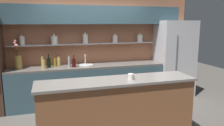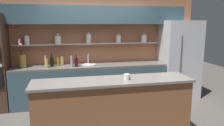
# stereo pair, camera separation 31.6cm
# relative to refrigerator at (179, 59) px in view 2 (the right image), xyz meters

# --- Properties ---
(ground_plane) EXTENTS (12.00, 12.00, 0.00)m
(ground_plane) POSITION_rel_refrigerator_xyz_m (-2.14, -1.20, -0.98)
(ground_plane) COLOR #4C4742
(back_wall_unit) EXTENTS (5.20, 0.44, 2.60)m
(back_wall_unit) POSITION_rel_refrigerator_xyz_m (-2.14, 0.33, 0.57)
(back_wall_unit) COLOR #A86647
(back_wall_unit) RESTS_ON ground_plane
(back_counter_unit) EXTENTS (3.60, 0.62, 0.92)m
(back_counter_unit) POSITION_rel_refrigerator_xyz_m (-2.28, 0.04, -0.52)
(back_counter_unit) COLOR #334C56
(back_counter_unit) RESTS_ON ground_plane
(island_counter) EXTENTS (2.55, 0.61, 1.02)m
(island_counter) POSITION_rel_refrigerator_xyz_m (-2.14, -1.76, -0.47)
(island_counter) COLOR brown
(island_counter) RESTS_ON ground_plane
(refrigerator) EXTENTS (0.93, 0.73, 1.96)m
(refrigerator) POSITION_rel_refrigerator_xyz_m (0.00, 0.00, 0.00)
(refrigerator) COLOR #B7B7BC
(refrigerator) RESTS_ON ground_plane
(flower_vase) EXTENTS (0.16, 0.16, 0.64)m
(flower_vase) POSITION_rel_refrigerator_xyz_m (-3.81, 0.07, 0.12)
(flower_vase) COLOR olive
(flower_vase) RESTS_ON back_counter_unit
(sink_fixture) EXTENTS (0.34, 0.34, 0.25)m
(sink_fixture) POSITION_rel_refrigerator_xyz_m (-2.33, 0.05, -0.04)
(sink_fixture) COLOR #B7B7BC
(sink_fixture) RESTS_ON back_counter_unit
(bottle_wine_0) EXTENTS (0.08, 0.08, 0.28)m
(bottle_wine_0) POSITION_rel_refrigerator_xyz_m (-2.62, -0.07, 0.04)
(bottle_wine_0) COLOR #380C0C
(bottle_wine_0) RESTS_ON back_counter_unit
(bottle_spirit_1) EXTENTS (0.08, 0.08, 0.24)m
(bottle_spirit_1) POSITION_rel_refrigerator_xyz_m (-2.94, 0.21, 0.03)
(bottle_spirit_1) COLOR tan
(bottle_spirit_1) RESTS_ON back_counter_unit
(bottle_spirit_2) EXTENTS (0.06, 0.06, 0.29)m
(bottle_spirit_2) POSITION_rel_refrigerator_xyz_m (-3.30, 0.04, 0.06)
(bottle_spirit_2) COLOR tan
(bottle_spirit_2) RESTS_ON back_counter_unit
(bottle_spirit_3) EXTENTS (0.06, 0.06, 0.24)m
(bottle_spirit_3) POSITION_rel_refrigerator_xyz_m (-3.28, -0.06, 0.04)
(bottle_spirit_3) COLOR tan
(bottle_spirit_3) RESTS_ON back_counter_unit
(bottle_sauce_4) EXTENTS (0.05, 0.05, 0.17)m
(bottle_sauce_4) POSITION_rel_refrigerator_xyz_m (-2.60, 0.05, 0.01)
(bottle_sauce_4) COLOR black
(bottle_sauce_4) RESTS_ON back_counter_unit
(bottle_spirit_5) EXTENTS (0.06, 0.06, 0.29)m
(bottle_spirit_5) POSITION_rel_refrigerator_xyz_m (-2.72, -0.04, 0.06)
(bottle_spirit_5) COLOR gray
(bottle_spirit_5) RESTS_ON back_counter_unit
(bottle_oil_6) EXTENTS (0.06, 0.06, 0.24)m
(bottle_oil_6) POSITION_rel_refrigerator_xyz_m (-3.03, 0.10, 0.03)
(bottle_oil_6) COLOR olive
(bottle_oil_6) RESTS_ON back_counter_unit
(bottle_wine_7) EXTENTS (0.08, 0.08, 0.31)m
(bottle_wine_7) POSITION_rel_refrigerator_xyz_m (-3.17, 0.05, 0.05)
(bottle_wine_7) COLOR black
(bottle_wine_7) RESTS_ON back_counter_unit
(coffee_mug) EXTENTS (0.11, 0.09, 0.09)m
(coffee_mug) POSITION_rel_refrigerator_xyz_m (-1.92, -1.80, 0.08)
(coffee_mug) COLOR silver
(coffee_mug) RESTS_ON island_counter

